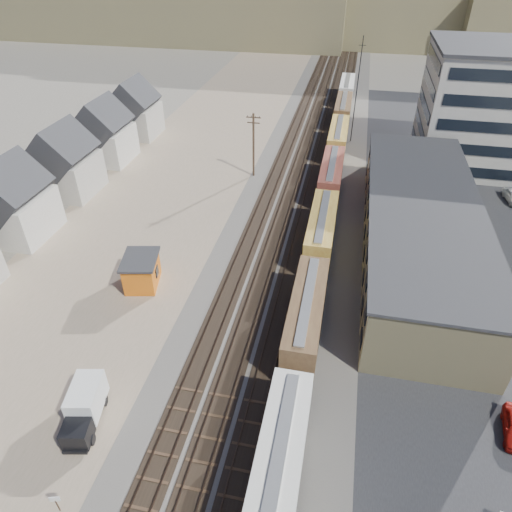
% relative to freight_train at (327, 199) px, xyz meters
% --- Properties ---
extents(ground, '(300.00, 300.00, 0.00)m').
position_rel_freight_train_xyz_m(ground, '(-3.80, -31.46, -2.79)').
color(ground, '#6B6356').
rests_on(ground, ground).
extents(ballast_bed, '(18.00, 200.00, 0.06)m').
position_rel_freight_train_xyz_m(ballast_bed, '(-3.80, 18.54, -2.76)').
color(ballast_bed, '#4C4742').
rests_on(ballast_bed, ground).
extents(dirt_yard, '(24.00, 180.00, 0.03)m').
position_rel_freight_train_xyz_m(dirt_yard, '(-23.80, 8.54, -2.78)').
color(dirt_yard, '#85765C').
rests_on(dirt_yard, ground).
extents(asphalt_lot, '(26.00, 120.00, 0.04)m').
position_rel_freight_train_xyz_m(asphalt_lot, '(18.20, 3.54, -2.77)').
color(asphalt_lot, '#232326').
rests_on(asphalt_lot, ground).
extents(rail_tracks, '(11.40, 200.00, 0.24)m').
position_rel_freight_train_xyz_m(rail_tracks, '(-4.35, 18.54, -2.68)').
color(rail_tracks, black).
rests_on(rail_tracks, ground).
extents(freight_train, '(3.00, 119.74, 4.46)m').
position_rel_freight_train_xyz_m(freight_train, '(0.00, 0.00, 0.00)').
color(freight_train, black).
rests_on(freight_train, ground).
extents(warehouse, '(12.40, 40.40, 7.25)m').
position_rel_freight_train_xyz_m(warehouse, '(11.18, -6.46, 0.86)').
color(warehouse, tan).
rests_on(warehouse, ground).
extents(office_tower, '(22.60, 18.60, 18.45)m').
position_rel_freight_train_xyz_m(office_tower, '(24.15, 23.49, 6.47)').
color(office_tower, '#9E998E').
rests_on(office_tower, ground).
extents(utility_pole_north, '(2.20, 0.32, 10.00)m').
position_rel_freight_train_xyz_m(utility_pole_north, '(-12.30, 10.54, 2.50)').
color(utility_pole_north, '#382619').
rests_on(utility_pole_north, ground).
extents(radio_mast, '(1.20, 0.16, 18.00)m').
position_rel_freight_train_xyz_m(radio_mast, '(2.20, 28.54, 6.33)').
color(radio_mast, black).
rests_on(radio_mast, ground).
extents(townhouse_row, '(8.15, 68.16, 10.47)m').
position_rel_freight_train_xyz_m(townhouse_row, '(-37.80, -6.46, 1.54)').
color(townhouse_row, '#B7B2A8').
rests_on(townhouse_row, ground).
extents(box_truck, '(3.21, 6.03, 3.05)m').
position_rel_freight_train_xyz_m(box_truck, '(-15.73, -35.81, -1.24)').
color(box_truck, silver).
rests_on(box_truck, ground).
extents(maintenance_shed, '(4.58, 5.41, 3.48)m').
position_rel_freight_train_xyz_m(maintenance_shed, '(-18.38, -18.76, -1.02)').
color(maintenance_shed, orange).
rests_on(maintenance_shed, ground).
extents(sign_post, '(0.67, 0.26, 1.79)m').
position_rel_freight_train_xyz_m(sign_post, '(-14.09, -42.66, -1.57)').
color(sign_post, '#382619').
rests_on(sign_post, ground).
extents(parked_car_blue, '(5.59, 5.34, 1.47)m').
position_rel_freight_train_xyz_m(parked_car_blue, '(16.43, 28.50, -2.06)').
color(parked_car_blue, navy).
rests_on(parked_car_blue, ground).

